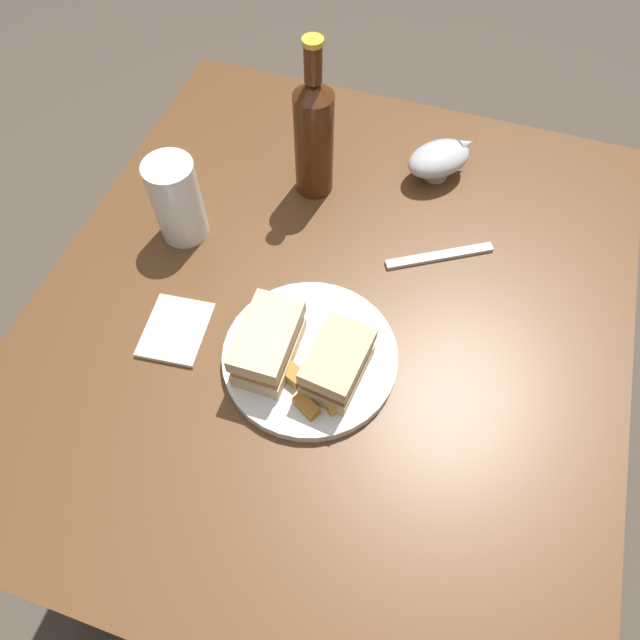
{
  "coord_description": "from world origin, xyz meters",
  "views": [
    {
      "loc": [
        -0.47,
        -0.14,
        1.52
      ],
      "look_at": [
        -0.05,
        0.0,
        0.8
      ],
      "focal_mm": 32.4,
      "sensor_mm": 36.0,
      "label": 1
    }
  ],
  "objects": [
    {
      "name": "sandwich_half_left",
      "position": [
        -0.12,
        0.05,
        0.83
      ],
      "size": [
        0.12,
        0.07,
        0.07
      ],
      "color": "beige",
      "rests_on": "plate"
    },
    {
      "name": "plate",
      "position": [
        -0.1,
        0.0,
        0.78
      ],
      "size": [
        0.25,
        0.25,
        0.02
      ],
      "primitive_type": "cylinder",
      "color": "white",
      "rests_on": "dining_table"
    },
    {
      "name": "gravy_boat",
      "position": [
        0.32,
        -0.09,
        0.81
      ],
      "size": [
        0.14,
        0.14,
        0.06
      ],
      "color": "#B7B7BC",
      "rests_on": "dining_table"
    },
    {
      "name": "pint_glass",
      "position": [
        0.06,
        0.28,
        0.84
      ],
      "size": [
        0.08,
        0.08,
        0.15
      ],
      "color": "white",
      "rests_on": "dining_table"
    },
    {
      "name": "potato_wedge_middle",
      "position": [
        -0.14,
        0.02,
        0.8
      ],
      "size": [
        0.04,
        0.06,
        0.02
      ],
      "primitive_type": "cube",
      "rotation": [
        0.0,
        0.0,
        1.17
      ],
      "color": "#B77F33",
      "rests_on": "plate"
    },
    {
      "name": "sandwich_half_right",
      "position": [
        -0.12,
        -0.05,
        0.83
      ],
      "size": [
        0.12,
        0.08,
        0.07
      ],
      "color": "#CCB284",
      "rests_on": "plate"
    },
    {
      "name": "dining_table",
      "position": [
        0.0,
        0.0,
        0.39
      ],
      "size": [
        1.02,
        0.9,
        0.77
      ],
      "primitive_type": "cube",
      "color": "brown",
      "rests_on": "ground"
    },
    {
      "name": "ground_plane",
      "position": [
        0.0,
        0.0,
        0.0
      ],
      "size": [
        6.0,
        6.0,
        0.0
      ],
      "primitive_type": "plane",
      "color": "#4C4238"
    },
    {
      "name": "potato_wedge_front",
      "position": [
        -0.16,
        -0.05,
        0.8
      ],
      "size": [
        0.05,
        0.05,
        0.02
      ],
      "primitive_type": "cube",
      "rotation": [
        0.0,
        0.0,
        3.93
      ],
      "color": "gold",
      "rests_on": "plate"
    },
    {
      "name": "potato_wedge_back",
      "position": [
        -0.18,
        -0.02,
        0.8
      ],
      "size": [
        0.03,
        0.04,
        0.02
      ],
      "primitive_type": "cube",
      "rotation": [
        0.0,
        0.0,
        1.07
      ],
      "color": "#AD702D",
      "rests_on": "plate"
    },
    {
      "name": "cider_bottle",
      "position": [
        0.23,
        0.1,
        0.89
      ],
      "size": [
        0.06,
        0.06,
        0.28
      ],
      "color": "#47230F",
      "rests_on": "dining_table"
    },
    {
      "name": "fork",
      "position": [
        0.14,
        -0.14,
        0.78
      ],
      "size": [
        0.11,
        0.16,
        0.01
      ],
      "primitive_type": "cube",
      "rotation": [
        0.0,
        0.0,
        5.24
      ],
      "color": "silver",
      "rests_on": "dining_table"
    },
    {
      "name": "napkin",
      "position": [
        -0.12,
        0.21,
        0.78
      ],
      "size": [
        0.12,
        0.1,
        0.01
      ],
      "primitive_type": "cube",
      "rotation": [
        0.0,
        0.0,
        0.11
      ],
      "color": "silver",
      "rests_on": "dining_table"
    }
  ]
}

